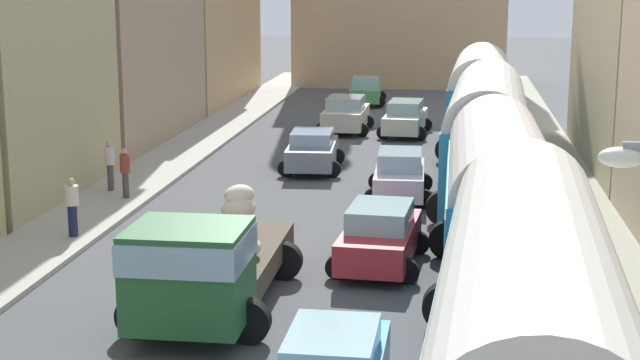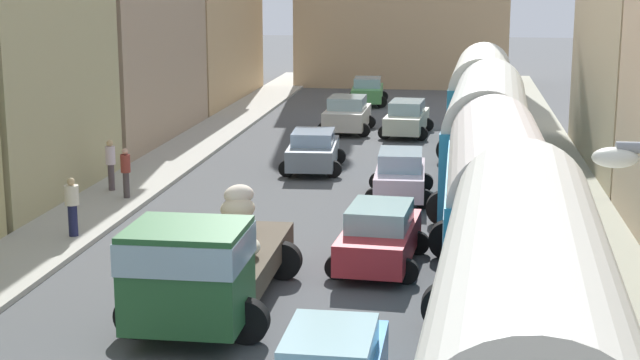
% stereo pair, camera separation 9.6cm
% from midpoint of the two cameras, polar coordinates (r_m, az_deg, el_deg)
% --- Properties ---
extents(ground_plane, '(154.00, 154.00, 0.00)m').
position_cam_midpoint_polar(ground_plane, '(34.05, 1.90, -0.07)').
color(ground_plane, '#4C4E51').
extents(sidewalk_left, '(2.50, 70.00, 0.14)m').
position_cam_midpoint_polar(sidewalk_left, '(35.53, -9.81, 0.39)').
color(sidewalk_left, '#B0AEA2').
rests_on(sidewalk_left, ground).
extents(sidewalk_right, '(2.50, 70.00, 0.14)m').
position_cam_midpoint_polar(sidewalk_right, '(34.05, 14.12, -0.32)').
color(sidewalk_right, '#9E9D89').
rests_on(sidewalk_right, ground).
extents(building_left_4, '(4.59, 13.54, 9.23)m').
position_cam_midpoint_polar(building_left_4, '(55.02, -6.92, 9.42)').
color(building_left_4, tan).
rests_on(building_left_4, ground).
extents(parked_bus_0, '(3.65, 10.08, 4.30)m').
position_cam_midpoint_polar(parked_bus_0, '(13.52, 12.10, -9.10)').
color(parked_bus_0, teal).
rests_on(parked_bus_0, ground).
extents(parked_bus_1, '(3.23, 8.21, 4.08)m').
position_cam_midpoint_polar(parked_bus_1, '(22.17, 10.56, -0.95)').
color(parked_bus_1, teal).
rests_on(parked_bus_1, ground).
extents(parked_bus_2, '(3.58, 10.07, 4.16)m').
position_cam_midpoint_polar(parked_bus_2, '(30.99, 9.91, 2.86)').
color(parked_bus_2, teal).
rests_on(parked_bus_2, ground).
extents(parked_bus_3, '(3.47, 8.66, 4.14)m').
position_cam_midpoint_polar(parked_bus_3, '(39.90, 9.55, 4.92)').
color(parked_bus_3, teal).
rests_on(parked_bus_3, ground).
extents(cargo_truck_0, '(3.18, 6.93, 2.39)m').
position_cam_midpoint_polar(cargo_truck_0, '(20.55, -6.56, -4.76)').
color(cargo_truck_0, '#275B30').
rests_on(cargo_truck_0, ground).
extents(car_0, '(2.41, 3.94, 1.48)m').
position_cam_midpoint_polar(car_0, '(35.72, -0.32, 1.76)').
color(car_0, slate).
rests_on(car_0, ground).
extents(car_1, '(2.43, 3.95, 1.64)m').
position_cam_midpoint_polar(car_1, '(44.34, 1.67, 3.88)').
color(car_1, silver).
rests_on(car_1, ground).
extents(car_2, '(2.35, 3.90, 1.49)m').
position_cam_midpoint_polar(car_2, '(53.60, 2.86, 5.25)').
color(car_2, '#4F9C53').
rests_on(car_2, ground).
extents(car_4, '(2.42, 4.11, 1.57)m').
position_cam_midpoint_polar(car_4, '(24.18, 3.63, -3.29)').
color(car_4, '#B82830').
rests_on(car_4, ground).
extents(car_5, '(2.22, 3.92, 1.58)m').
position_cam_midpoint_polar(car_5, '(31.35, 4.82, 0.29)').
color(car_5, silver).
rests_on(car_5, ground).
extents(car_6, '(2.37, 4.24, 1.55)m').
position_cam_midpoint_polar(car_6, '(43.65, 5.18, 3.65)').
color(car_6, beige).
rests_on(car_6, ground).
extents(pedestrian_1, '(0.33, 0.33, 1.83)m').
position_cam_midpoint_polar(pedestrian_1, '(32.55, -12.11, 0.99)').
color(pedestrian_1, '#53464B').
rests_on(pedestrian_1, ground).
extents(pedestrian_2, '(0.41, 0.41, 1.74)m').
position_cam_midpoint_polar(pedestrian_2, '(31.37, -11.25, 0.51)').
color(pedestrian_2, '#483E3F').
rests_on(pedestrian_2, ground).
extents(pedestrian_4, '(0.41, 0.41, 1.76)m').
position_cam_midpoint_polar(pedestrian_4, '(27.16, -14.25, -1.45)').
color(pedestrian_4, '#1D2044').
rests_on(pedestrian_4, ground).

